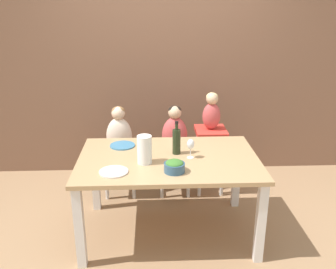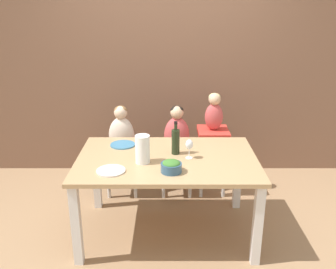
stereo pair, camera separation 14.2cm
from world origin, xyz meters
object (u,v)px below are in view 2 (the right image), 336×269
wine_bottle (177,141)px  dinner_plate_back_left (124,145)px  chair_far_left (124,159)px  person_baby_right (215,111)px  paper_towel_roll (143,149)px  person_child_center (178,132)px  wine_glass_near (190,145)px  person_child_left (122,132)px  chair_far_center (178,160)px  chair_right_highchair (214,144)px  dinner_plate_front_left (112,171)px  salad_bowl_large (172,166)px

wine_bottle → dinner_plate_back_left: (-0.48, 0.20, -0.11)m
chair_far_left → person_baby_right: person_baby_right is taller
chair_far_left → dinner_plate_back_left: bearing=-81.7°
wine_bottle → paper_towel_roll: (-0.27, -0.19, -0.00)m
person_child_center → dinner_plate_back_left: bearing=-136.6°
wine_glass_near → dinner_plate_back_left: (-0.59, 0.30, -0.11)m
person_child_left → paper_towel_roll: size_ratio=2.21×
person_child_center → person_child_left: bearing=180.0°
chair_far_center → wine_glass_near: (0.09, -0.77, 0.47)m
chair_right_highchair → wine_glass_near: (-0.29, -0.77, 0.29)m
chair_far_left → person_child_center: person_child_center is taller
person_child_center → paper_towel_roll: size_ratio=2.21×
person_baby_right → wine_glass_near: (-0.29, -0.78, -0.07)m
person_baby_right → dinner_plate_front_left: 1.39m
wine_bottle → chair_right_highchair: bearing=59.0°
person_child_left → wine_glass_near: person_child_left is taller
chair_far_left → paper_towel_roll: paper_towel_roll is taller
chair_far_center → person_child_left: (-0.58, 0.00, 0.32)m
wine_glass_near → chair_right_highchair: bearing=69.2°
chair_far_left → salad_bowl_large: size_ratio=2.76×
wine_bottle → dinner_plate_back_left: bearing=157.7°
person_child_left → paper_towel_roll: person_child_left is taller
wine_glass_near → dinner_plate_back_left: size_ratio=0.73×
salad_bowl_large → dinner_plate_front_left: (-0.47, 0.01, -0.04)m
wine_bottle → person_baby_right: bearing=59.1°
chair_far_center → salad_bowl_large: bearing=-93.6°
chair_right_highchair → chair_far_center: bearing=180.0°
chair_far_center → paper_towel_roll: paper_towel_roll is taller
chair_right_highchair → wine_bottle: (-0.41, -0.68, 0.29)m
chair_far_left → chair_far_center: same height
chair_far_center → dinner_plate_front_left: dinner_plate_front_left is taller
paper_towel_roll → person_child_left: bearing=107.9°
chair_far_left → person_child_left: person_child_left is taller
paper_towel_roll → wine_glass_near: bearing=13.2°
chair_far_left → salad_bowl_large: (0.51, -1.04, 0.40)m
wine_bottle → salad_bowl_large: 0.38m
wine_glass_near → dinner_plate_front_left: (-0.62, -0.26, -0.11)m
person_child_left → wine_bottle: size_ratio=1.77×
chair_far_left → paper_towel_roll: (0.28, -0.86, 0.47)m
person_child_center → chair_right_highchair: bearing=-0.1°
chair_far_left → dinner_plate_back_left: (0.07, -0.48, 0.36)m
chair_far_left → wine_glass_near: 1.12m
chair_right_highchair → paper_towel_roll: (-0.68, -0.86, 0.29)m
chair_far_center → dinner_plate_front_left: size_ratio=1.99×
wine_bottle → chair_far_left: bearing=129.2°
person_child_center → salad_bowl_large: 1.05m
person_baby_right → wine_bottle: person_baby_right is taller
wine_glass_near → dinner_plate_back_left: wine_glass_near is taller
paper_towel_roll → dinner_plate_back_left: bearing=118.5°
person_baby_right → salad_bowl_large: size_ratio=2.36×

